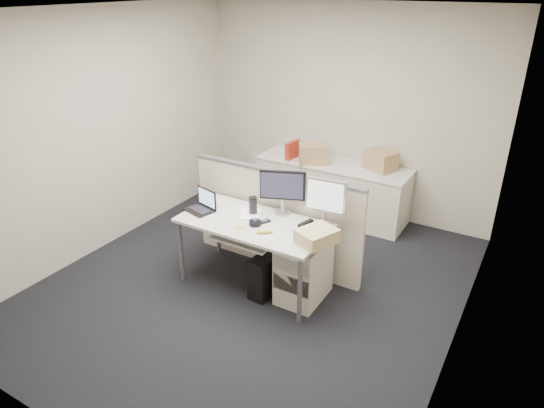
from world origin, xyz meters
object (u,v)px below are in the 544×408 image
Objects in this scene: desk at (254,228)px; monitor_main at (283,192)px; laptop at (199,201)px; desk_phone at (311,230)px.

desk is 0.46m from monitor_main.
desk_phone is (1.22, 0.16, -0.08)m from laptop.
desk_phone is at bearing 7.59° from desk.
monitor_main reaches higher than laptop.
desk is 0.65m from laptop.
laptop is at bearing -172.90° from desk.
laptop reaches higher than desk_phone.
desk is 5.19× the size of laptop.
monitor_main is (0.15, 0.32, 0.30)m from desk.
desk is at bearing 21.44° from laptop.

